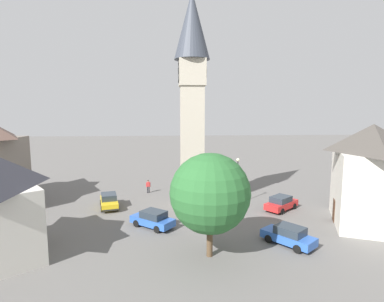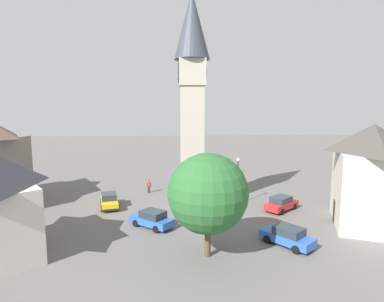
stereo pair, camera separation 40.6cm
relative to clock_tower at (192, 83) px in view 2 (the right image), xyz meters
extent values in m
plane|color=#605E5B|center=(0.00, 0.00, -13.43)|extent=(200.00, 200.00, 0.00)
cube|color=#A59C89|center=(0.00, 0.00, -13.13)|extent=(3.08, 3.08, 0.60)
cube|color=#B7AD99|center=(0.00, 0.00, -6.59)|extent=(2.47, 2.47, 12.48)
cube|color=#B7AD99|center=(0.00, 0.00, 1.01)|extent=(2.76, 2.76, 2.71)
cone|color=#383D47|center=(0.00, 0.00, 5.80)|extent=(3.73, 3.73, 6.86)
cylinder|color=white|center=(0.00, 1.41, 1.01)|extent=(2.07, 0.04, 2.07)
torus|color=black|center=(0.00, 1.42, 1.01)|extent=(2.13, 0.06, 2.13)
cube|color=black|center=(0.00, 1.45, 1.24)|extent=(0.05, 0.02, 0.58)
cube|color=black|center=(0.31, 1.45, 1.01)|extent=(0.79, 0.02, 0.04)
cylinder|color=white|center=(0.00, -1.41, 1.01)|extent=(2.07, 0.04, 2.07)
torus|color=black|center=(0.00, -1.42, 1.01)|extent=(2.13, 0.06, 2.13)
cube|color=red|center=(-1.96, -9.42, -12.84)|extent=(3.90, 4.26, 0.64)
cube|color=#28333D|center=(-2.06, -9.30, -12.22)|extent=(2.53, 2.61, 0.64)
cylinder|color=black|center=(-0.57, -9.87, -13.11)|extent=(0.57, 0.64, 0.64)
cylinder|color=black|center=(-1.82, -10.87, -13.11)|extent=(0.57, 0.64, 0.64)
cylinder|color=black|center=(-2.11, -7.96, -13.11)|extent=(0.57, 0.64, 0.64)
cylinder|color=black|center=(-3.36, -8.96, -13.11)|extent=(0.57, 0.64, 0.64)
cube|color=black|center=(-0.70, -10.99, -13.06)|extent=(1.37, 1.14, 0.16)
cube|color=gold|center=(0.08, 9.06, -12.84)|extent=(4.40, 2.68, 0.64)
cube|color=#28333D|center=(0.23, 9.10, -12.22)|extent=(2.42, 2.04, 0.64)
cylinder|color=black|center=(-0.91, 7.98, -13.11)|extent=(0.67, 0.37, 0.64)
cylinder|color=black|center=(-1.31, 9.53, -13.11)|extent=(0.67, 0.37, 0.64)
cylinder|color=black|center=(1.47, 8.60, -13.11)|extent=(0.67, 0.37, 0.64)
cylinder|color=black|center=(1.07, 10.15, -13.11)|extent=(0.67, 0.37, 0.64)
cube|color=black|center=(-1.87, 8.56, -13.06)|extent=(0.54, 1.64, 0.16)
cube|color=#2D5BB7|center=(-5.82, 4.01, -12.84)|extent=(3.87, 4.27, 0.64)
cube|color=#28333D|center=(-5.91, 3.89, -12.22)|extent=(2.53, 2.61, 0.64)
cylinder|color=black|center=(-5.69, 5.47, -13.11)|extent=(0.57, 0.64, 0.64)
cylinder|color=black|center=(-4.43, 4.48, -13.11)|extent=(0.57, 0.64, 0.64)
cylinder|color=black|center=(-7.21, 3.54, -13.11)|extent=(0.57, 0.64, 0.64)
cylinder|color=black|center=(-5.95, 2.55, -13.11)|extent=(0.57, 0.64, 0.64)
cube|color=black|center=(-4.57, 5.60, -13.06)|extent=(1.38, 1.13, 0.16)
cube|color=black|center=(10.18, -2.45, -12.84)|extent=(4.21, 2.00, 0.64)
cube|color=#28333D|center=(10.32, -2.47, -12.22)|extent=(2.21, 1.71, 0.64)
cylinder|color=black|center=(8.89, -3.16, -13.11)|extent=(0.65, 0.27, 0.64)
cylinder|color=black|center=(9.01, -1.57, -13.11)|extent=(0.65, 0.27, 0.64)
cylinder|color=black|center=(11.34, -3.34, -13.11)|extent=(0.65, 0.27, 0.64)
cylinder|color=black|center=(11.46, -1.75, -13.11)|extent=(0.65, 0.27, 0.64)
cube|color=black|center=(8.16, -2.30, -13.06)|extent=(0.24, 1.67, 0.16)
cube|color=#2D5BB7|center=(-10.26, -6.86, -12.84)|extent=(4.27, 3.88, 0.64)
cube|color=#28333D|center=(-10.38, -6.95, -12.22)|extent=(2.61, 2.53, 0.64)
cylinder|color=black|center=(-9.80, -5.46, -13.11)|extent=(0.64, 0.57, 0.64)
cylinder|color=black|center=(-8.80, -6.72, -13.11)|extent=(0.64, 0.57, 0.64)
cylinder|color=black|center=(-11.72, -7.00, -13.11)|extent=(0.64, 0.57, 0.64)
cylinder|color=black|center=(-10.72, -8.25, -13.11)|extent=(0.64, 0.57, 0.64)
cube|color=black|center=(-8.68, -5.60, -13.06)|extent=(1.13, 1.38, 0.16)
cylinder|color=black|center=(5.91, 5.33, -13.02)|extent=(0.13, 0.13, 0.82)
cylinder|color=black|center=(5.95, 5.15, -13.02)|extent=(0.13, 0.13, 0.82)
cube|color=#D13838|center=(5.93, 5.24, -12.31)|extent=(0.29, 0.40, 0.60)
cylinder|color=#D13838|center=(5.88, 5.47, -12.36)|extent=(0.09, 0.09, 0.60)
cylinder|color=#D13838|center=(5.98, 5.01, -12.36)|extent=(0.09, 0.09, 0.60)
sphere|color=tan|center=(5.93, 5.24, -11.86)|extent=(0.22, 0.22, 0.22)
sphere|color=black|center=(5.92, 5.24, -11.84)|extent=(0.20, 0.20, 0.20)
cylinder|color=brown|center=(-11.68, -0.45, -12.09)|extent=(0.44, 0.44, 2.68)
sphere|color=#28602D|center=(-11.68, -0.45, -8.74)|extent=(5.74, 5.74, 5.74)
cube|color=silver|center=(-6.60, -15.80, -10.02)|extent=(9.18, 8.09, 6.81)
pyramid|color=#47423D|center=(-6.60, -15.80, -5.36)|extent=(9.64, 8.50, 2.52)
cube|color=#422819|center=(-5.51, -13.20, -12.38)|extent=(1.05, 0.50, 2.10)
cube|color=#422819|center=(1.15, 20.07, -12.38)|extent=(1.10, 0.14, 2.10)
cube|color=#422819|center=(-9.48, 12.70, -12.38)|extent=(0.93, 0.72, 2.10)
cylinder|color=black|center=(0.37, -5.16, -10.97)|extent=(0.12, 0.12, 4.91)
sphere|color=beige|center=(0.37, -5.16, -8.34)|extent=(0.36, 0.36, 0.36)
camera|label=1|loc=(-32.19, 2.28, -3.04)|focal=28.11mm
camera|label=2|loc=(-32.21, 1.87, -3.04)|focal=28.11mm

